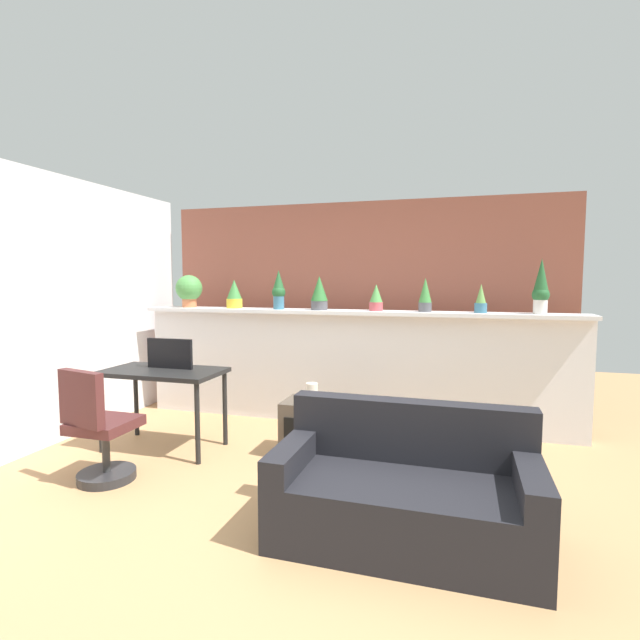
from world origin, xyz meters
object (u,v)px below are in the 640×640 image
Objects in this scene: desk at (163,379)px; office_chair at (99,434)px; potted_plant_0 at (189,289)px; potted_plant_6 at (481,300)px; vase_on_shelf at (312,392)px; potted_plant_1 at (234,294)px; potted_plant_3 at (319,293)px; couch at (405,494)px; potted_plant_5 at (425,295)px; tv_monitor at (170,353)px; side_cube_shelf at (306,428)px; potted_plant_2 at (279,290)px; potted_plant_7 at (541,287)px; potted_plant_4 at (376,298)px.

desk is 1.21× the size of office_chair.
potted_plant_0 reaches higher than office_chair.
potted_plant_6 reaches higher than vase_on_shelf.
potted_plant_3 is at bearing -1.85° from potted_plant_1.
couch is at bearing -37.79° from potted_plant_0.
potted_plant_6 is 0.32× the size of office_chair.
potted_plant_5 is at bearing 27.88° from desk.
desk is (-0.14, -1.21, -0.75)m from potted_plant_1.
potted_plant_5 is 2.60m from tv_monitor.
potted_plant_3 reaches higher than vase_on_shelf.
side_cube_shelf is (1.37, 1.01, -0.14)m from office_chair.
desk is (-2.84, -1.20, -0.72)m from potted_plant_6.
potted_plant_3 is at bearing 2.39° from potted_plant_2.
potted_plant_0 is 0.77× the size of side_cube_shelf.
potted_plant_0 reaches higher than couch.
potted_plant_0 is at bearing 142.21° from couch.
potted_plant_7 is at bearing 25.57° from side_cube_shelf.
potted_plant_2 is at bearing 57.64° from tv_monitor.
potted_plant_6 is 0.58× the size of side_cube_shelf.
side_cube_shelf is at bearing 6.01° from tv_monitor.
potted_plant_0 is 1.35× the size of potted_plant_4.
potted_plant_2 is 0.40× the size of desk.
potted_plant_0 is at bearing 179.65° from potted_plant_4.
tv_monitor is (0.02, 0.08, 0.23)m from desk.
couch is (0.95, -1.15, -0.30)m from vase_on_shelf.
potted_plant_5 is at bearing 179.25° from potted_plant_7.
potted_plant_7 is 1.15× the size of tv_monitor.
potted_plant_7 is at bearing 0.60° from potted_plant_3.
potted_plant_0 is at bearing 178.71° from potted_plant_1.
potted_plant_7 reaches higher than potted_plant_0.
potted_plant_1 is 1.43m from desk.
potted_plant_7 is at bearing -0.75° from potted_plant_5.
potted_plant_5 is 1.21× the size of potted_plant_6.
potted_plant_6 is (1.05, -0.01, -0.01)m from potted_plant_4.
desk is 2.37× the size of tv_monitor.
potted_plant_0 is 1.32× the size of potted_plant_6.
potted_plant_3 is 1.13m from potted_plant_5.
tv_monitor is at bearing -67.04° from potted_plant_0.
potted_plant_3 is at bearing -1.65° from potted_plant_0.
potted_plant_0 is 3.85m from potted_plant_7.
potted_plant_0 is at bearing 151.11° from vase_on_shelf.
potted_plant_3 is 2.21m from potted_plant_7.
couch is at bearing -52.26° from potted_plant_2.
potted_plant_6 is 3.17m from desk.
potted_plant_0 is at bearing 179.65° from potted_plant_7.
potted_plant_6 is at bearing -179.53° from potted_plant_7.
potted_plant_4 reaches higher than office_chair.
tv_monitor is 1.01m from office_chair.
potted_plant_3 reaches higher than potted_plant_1.
potted_plant_0 is 0.35× the size of desk.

